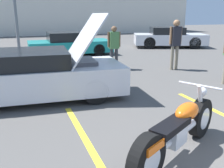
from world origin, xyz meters
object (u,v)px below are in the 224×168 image
at_px(show_car_hood_open, 37,75).
at_px(parked_car_mid_row, 70,44).
at_px(motorcycle, 178,131).
at_px(parked_car_right_row, 169,37).
at_px(spectator_near_motorcycle, 114,44).
at_px(spectator_midground, 175,40).

xyz_separation_m(show_car_hood_open, parked_car_mid_row, (2.14, 6.50, -0.04)).
bearing_deg(parked_car_mid_row, motorcycle, -91.91).
height_order(show_car_hood_open, parked_car_right_row, show_car_hood_open).
height_order(motorcycle, spectator_near_motorcycle, spectator_near_motorcycle).
xyz_separation_m(motorcycle, spectator_midground, (3.45, 5.16, 0.71)).
bearing_deg(parked_car_right_row, motorcycle, -100.84).
bearing_deg(spectator_near_motorcycle, motorcycle, -102.51).
bearing_deg(spectator_midground, spectator_near_motorcycle, 156.72).
bearing_deg(spectator_midground, show_car_hood_open, -162.66).
relative_size(motorcycle, spectator_near_motorcycle, 1.32).
distance_m(parked_car_mid_row, parked_car_right_row, 6.65).
bearing_deg(show_car_hood_open, motorcycle, -59.45).
height_order(parked_car_mid_row, spectator_midground, spectator_midground).
height_order(parked_car_right_row, spectator_near_motorcycle, spectator_near_motorcycle).
bearing_deg(motorcycle, spectator_near_motorcycle, 48.61).
relative_size(motorcycle, spectator_midground, 1.16).
xyz_separation_m(motorcycle, spectator_near_motorcycle, (1.35, 6.07, 0.55)).
distance_m(parked_car_mid_row, spectator_midground, 5.77).
distance_m(show_car_hood_open, spectator_near_motorcycle, 3.97).
height_order(parked_car_mid_row, parked_car_right_row, parked_car_right_row).
bearing_deg(show_car_hood_open, spectator_midground, 22.26).
relative_size(show_car_hood_open, parked_car_right_row, 0.93).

